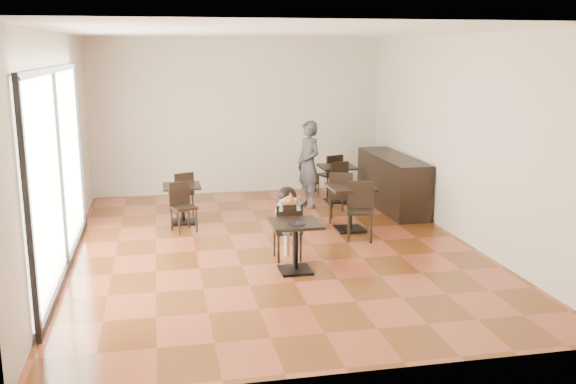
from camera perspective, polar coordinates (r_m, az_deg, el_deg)
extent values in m
cube|color=brown|center=(9.85, -1.34, -4.89)|extent=(6.00, 8.00, 0.01)
cube|color=white|center=(9.40, -1.44, 14.05)|extent=(6.00, 8.00, 0.01)
cube|color=beige|center=(13.42, -4.41, 6.73)|extent=(6.00, 0.01, 3.20)
cube|color=beige|center=(5.67, 5.73, -1.31)|extent=(6.00, 0.01, 3.20)
cube|color=beige|center=(9.45, -19.64, 3.59)|extent=(0.01, 8.00, 3.20)
cube|color=beige|center=(10.44, 15.10, 4.68)|extent=(0.01, 8.00, 3.20)
cube|color=white|center=(8.99, -19.78, 1.86)|extent=(0.04, 4.50, 2.60)
cylinder|color=black|center=(8.49, 0.81, -2.82)|extent=(0.24, 0.24, 0.01)
imported|color=#353639|center=(12.16, 1.83, 2.47)|extent=(0.57, 0.70, 1.65)
cube|color=black|center=(12.29, 9.22, 0.88)|extent=(0.60, 2.40, 1.00)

